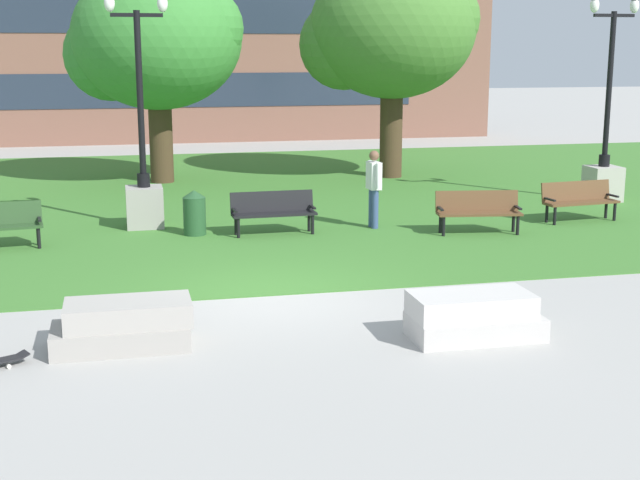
{
  "coord_description": "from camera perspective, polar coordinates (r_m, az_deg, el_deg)",
  "views": [
    {
      "loc": [
        -2.28,
        -13.67,
        3.92
      ],
      "look_at": [
        0.51,
        -1.4,
        1.2
      ],
      "focal_mm": 50.0,
      "sensor_mm": 36.0,
      "label": 1
    }
  ],
  "objects": [
    {
      "name": "park_bench_far_right",
      "position": [
        19.37,
        10.09,
        1.95
      ],
      "size": [
        1.86,
        0.79,
        0.9
      ],
      "color": "brown",
      "rests_on": "grass_lawn"
    },
    {
      "name": "lamp_post_right",
      "position": [
        20.02,
        -11.22,
        3.72
      ],
      "size": [
        1.32,
        0.8,
        5.08
      ],
      "color": "gray",
      "rests_on": "grass_lawn"
    },
    {
      "name": "park_bench_near_left",
      "position": [
        19.03,
        -3.01,
        1.94
      ],
      "size": [
        1.81,
        0.57,
        0.9
      ],
      "color": "black",
      "rests_on": "grass_lawn"
    },
    {
      "name": "tree_far_left",
      "position": [
        27.39,
        4.54,
        13.25
      ],
      "size": [
        5.22,
        4.97,
        6.61
      ],
      "color": "#42301E",
      "rests_on": "grass_lawn"
    },
    {
      "name": "trash_bin",
      "position": [
        19.09,
        -8.04,
        1.77
      ],
      "size": [
        0.49,
        0.49,
        0.96
      ],
      "color": "#234C28",
      "rests_on": "grass_lawn"
    },
    {
      "name": "ground_plane",
      "position": [
        14.4,
        -3.23,
        -3.62
      ],
      "size": [
        140.0,
        140.0,
        0.0
      ],
      "primitive_type": "plane",
      "color": "#A3A09B"
    },
    {
      "name": "building_facade_distant",
      "position": [
        38.22,
        -11.28,
        14.2
      ],
      "size": [
        30.17,
        1.03,
        10.82
      ],
      "color": "brown",
      "rests_on": "ground"
    },
    {
      "name": "concrete_block_left",
      "position": [
        12.45,
        9.78,
        -4.86
      ],
      "size": [
        1.8,
        0.9,
        0.64
      ],
      "color": "#BCB7B2",
      "rests_on": "ground"
    },
    {
      "name": "lamp_post_center",
      "position": [
        24.23,
        17.73,
        4.86
      ],
      "size": [
        1.32,
        0.8,
        5.19
      ],
      "color": "#ADA89E",
      "rests_on": "grass_lawn"
    },
    {
      "name": "tree_near_left",
      "position": [
        26.65,
        -10.51,
        12.48
      ],
      "size": [
        5.12,
        4.88,
        6.27
      ],
      "color": "#42301E",
      "rests_on": "grass_lawn"
    },
    {
      "name": "park_bench_near_right",
      "position": [
        21.28,
        16.24,
        2.56
      ],
      "size": [
        1.85,
        0.72,
        0.9
      ],
      "color": "brown",
      "rests_on": "grass_lawn"
    },
    {
      "name": "person_bystander_near_lawn",
      "position": [
        19.62,
        3.46,
        3.57
      ],
      "size": [
        0.27,
        0.69,
        1.71
      ],
      "color": "#384C7A",
      "rests_on": "grass_lawn"
    },
    {
      "name": "grass_lawn",
      "position": [
        24.1,
        -7.23,
        2.76
      ],
      "size": [
        40.0,
        20.0,
        0.02
      ],
      "primitive_type": "cube",
      "color": "#3D752D",
      "rests_on": "ground"
    },
    {
      "name": "concrete_block_center",
      "position": [
        12.17,
        -12.43,
        -5.37
      ],
      "size": [
        1.84,
        0.9,
        0.64
      ],
      "color": "#9E9991",
      "rests_on": "ground"
    }
  ]
}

